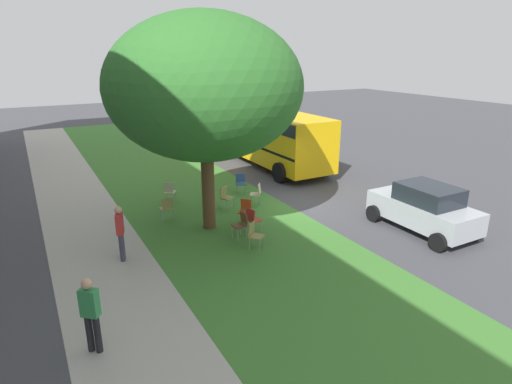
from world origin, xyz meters
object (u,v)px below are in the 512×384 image
Objects in this scene: chair_7 at (167,207)px; parked_car at (424,208)px; chair_4 at (252,218)px; chair_8 at (255,234)px; chair_3 at (169,191)px; chair_1 at (241,223)px; chair_5 at (226,196)px; street_tree at (204,88)px; chair_0 at (241,182)px; chair_2 at (245,209)px; school_bus at (261,130)px; pedestrian_0 at (120,231)px; pedestrian_1 at (91,312)px; chair_6 at (257,193)px.

chair_7 is 0.24× the size of parked_car.
chair_8 is at bearing 154.50° from chair_4.
chair_3 is 1.00× the size of chair_7.
chair_1 is at bearing 66.63° from parked_car.
parked_car is at bearing -113.37° from chair_1.
chair_8 is at bearing 168.46° from chair_5.
chair_0 is (2.82, -2.67, -4.26)m from street_tree.
chair_2 is at bearing -11.53° from chair_4.
chair_1 is at bearing -1.33° from chair_8.
chair_3 and chair_5 have the same top height.
parked_car is at bearing -136.45° from chair_5.
chair_0 and chair_1 have the same top height.
parked_car is at bearing -125.36° from chair_2.
chair_4 is at bearing 148.87° from school_bus.
chair_2 is 4.58m from pedestrian_0.
chair_0 is 1.00× the size of chair_4.
chair_1 is 0.24× the size of parked_car.
chair_4 is at bearing -25.50° from chair_8.
chair_7 is at bearing 24.52° from chair_8.
chair_7 is 0.52× the size of pedestrian_1.
chair_5 is 1.00× the size of chair_6.
chair_3 and chair_7 have the same top height.
chair_2 and chair_4 have the same top height.
chair_4 is 0.08× the size of school_bus.
street_tree is 0.68× the size of school_bus.
street_tree is 8.08× the size of chair_5.
chair_6 is at bearing -38.16° from chair_1.
chair_2 is at bearing 138.46° from chair_6.
pedestrian_0 is 1.00× the size of pedestrian_1.
chair_2 is 7.54m from pedestrian_1.
chair_8 is 5.81m from pedestrian_1.
chair_1 is 3.20m from chair_6.
chair_1 is 0.52× the size of pedestrian_1.
chair_7 is 3.20m from pedestrian_0.
chair_7 is at bearing 41.61° from chair_4.
chair_2 is 1.00× the size of chair_5.
street_tree is 5.11m from chair_6.
pedestrian_0 is at bearing 73.85° from parked_car.
pedestrian_1 is (-6.24, 3.52, 0.41)m from chair_7.
chair_2 is (-3.06, 1.39, 0.00)m from chair_0.
chair_7 is (2.66, 1.67, 0.00)m from chair_1.
chair_0 is 4.64m from chair_1.
parked_car reaches higher than chair_7.
chair_3 is at bearing 26.65° from chair_2.
chair_4 and chair_6 have the same top height.
chair_6 is at bearing -92.18° from chair_7.
school_bus reaches higher than chair_8.
chair_1 is 0.56m from chair_4.
chair_0 is 7.04m from pedestrian_0.
chair_6 and chair_8 have the same top height.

